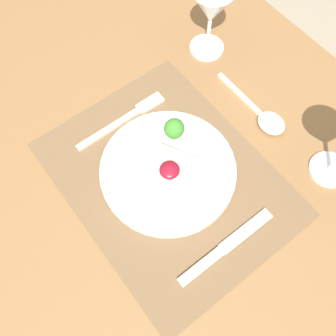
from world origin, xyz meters
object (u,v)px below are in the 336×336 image
object	(u,v)px
fork	(127,118)
knife	(220,252)
spoon	(266,118)
dinner_plate	(168,169)
wine_glass_far	(211,10)

from	to	relation	value
fork	knife	world-z (taller)	knife
knife	fork	bearing A→B (deg)	177.47
knife	spoon	world-z (taller)	spoon
dinner_plate	spoon	xyz separation A→B (m)	(0.02, 0.22, -0.01)
knife	wine_glass_far	size ratio (longest dim) A/B	1.33
fork	spoon	world-z (taller)	spoon
dinner_plate	spoon	distance (m)	0.22
dinner_plate	fork	distance (m)	0.14
dinner_plate	spoon	world-z (taller)	dinner_plate
dinner_plate	wine_glass_far	bearing A→B (deg)	126.95
knife	wine_glass_far	xyz separation A→B (m)	(-0.35, 0.27, 0.10)
fork	knife	distance (m)	0.31
dinner_plate	spoon	bearing A→B (deg)	83.47
wine_glass_far	knife	bearing A→B (deg)	-37.18
knife	wine_glass_far	distance (m)	0.45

